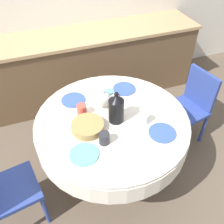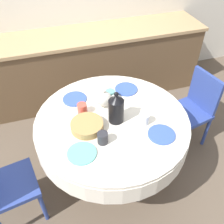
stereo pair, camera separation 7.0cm
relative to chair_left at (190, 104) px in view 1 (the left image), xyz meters
name	(u,v)px [view 1 (the left image)]	position (x,y,z in m)	size (l,w,h in m)	color
ground_plane	(112,171)	(-0.98, -0.20, -0.48)	(12.00, 12.00, 0.00)	brown
kitchen_counter	(76,68)	(-0.98, 1.19, -0.02)	(3.24, 0.64, 0.91)	brown
dining_table	(112,129)	(-0.98, -0.20, 0.16)	(1.32, 1.32, 0.77)	olive
chair_left	(190,104)	(0.00, 0.00, 0.00)	(0.47, 0.47, 0.85)	#2D428E
chair_right	(1,190)	(-1.96, -0.37, 0.00)	(0.46, 0.46, 0.85)	#2D428E
plate_near_left	(84,154)	(-1.30, -0.49, 0.29)	(0.22, 0.22, 0.01)	#60BCB7
cup_near_left	(104,138)	(-1.12, -0.43, 0.33)	(0.08, 0.08, 0.10)	#28282D
plate_near_right	(162,133)	(-0.66, -0.50, 0.29)	(0.22, 0.22, 0.01)	#3856AD
cup_near_right	(144,118)	(-0.74, -0.33, 0.33)	(0.08, 0.08, 0.10)	white
plate_far_left	(73,100)	(-1.23, 0.15, 0.29)	(0.22, 0.22, 0.01)	#3856AD
cup_far_left	(82,110)	(-1.20, -0.05, 0.33)	(0.08, 0.08, 0.10)	#CC4C3D
plate_far_right	(124,89)	(-0.72, 0.15, 0.29)	(0.22, 0.22, 0.01)	#3856AD
cup_far_right	(109,95)	(-0.91, 0.06, 0.33)	(0.08, 0.08, 0.10)	#5BA39E
coffee_carafe	(116,109)	(-0.95, -0.22, 0.41)	(0.13, 0.13, 0.30)	black
teapot	(103,99)	(-0.99, -0.02, 0.37)	(0.19, 0.14, 0.18)	silver
bread_basket	(88,127)	(-1.21, -0.25, 0.32)	(0.27, 0.27, 0.06)	#AD844C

